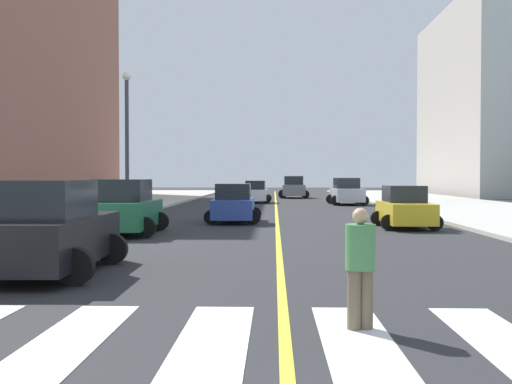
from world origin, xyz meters
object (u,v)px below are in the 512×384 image
at_px(car_gray_nearest, 294,188).
at_px(street_lamp, 127,130).
at_px(car_green_fifth, 124,209).
at_px(car_blue_second, 234,204).
at_px(car_white_seventh, 256,192).
at_px(pedestrian_crossing, 360,263).
at_px(car_yellow_fourth, 405,208).
at_px(car_silver_sixth, 347,192).
at_px(car_black_third, 46,230).

bearing_deg(car_gray_nearest, street_lamp, 71.59).
xyz_separation_m(car_gray_nearest, car_green_fifth, (-7.21, -36.69, -0.07)).
bearing_deg(car_blue_second, street_lamp, 144.43).
distance_m(car_gray_nearest, car_green_fifth, 37.39).
relative_size(car_white_seventh, pedestrian_crossing, 2.41).
distance_m(pedestrian_crossing, street_lamp, 24.50).
height_order(car_yellow_fourth, car_silver_sixth, car_silver_sixth).
relative_size(car_gray_nearest, car_silver_sixth, 1.07).
bearing_deg(car_black_third, car_white_seventh, 83.36).
relative_size(car_silver_sixth, street_lamp, 0.61).
bearing_deg(car_green_fifth, car_yellow_fourth, 14.82).
relative_size(car_black_third, car_white_seventh, 1.13).
height_order(car_black_third, car_white_seventh, car_black_third).
height_order(car_green_fifth, car_white_seventh, car_green_fifth).
relative_size(car_black_third, car_silver_sixth, 1.00).
bearing_deg(car_silver_sixth, pedestrian_crossing, 81.63).
xyz_separation_m(car_green_fifth, street_lamp, (-2.26, 9.58, 3.54)).
height_order(car_black_third, pedestrian_crossing, car_black_third).
xyz_separation_m(car_yellow_fourth, street_lamp, (-12.80, 6.60, 3.66)).
bearing_deg(car_white_seventh, car_gray_nearest, 74.64).
bearing_deg(car_gray_nearest, car_silver_sixth, 104.91).
distance_m(car_white_seventh, street_lamp, 17.53).
distance_m(car_yellow_fourth, car_green_fifth, 10.95).
bearing_deg(street_lamp, car_yellow_fourth, -27.29).
xyz_separation_m(car_white_seventh, street_lamp, (-6.15, -16.01, 3.63)).
xyz_separation_m(car_silver_sixth, street_lamp, (-12.91, -13.35, 3.53)).
bearing_deg(car_blue_second, car_white_seventh, 88.41).
bearing_deg(street_lamp, car_silver_sixth, 45.94).
xyz_separation_m(car_black_third, street_lamp, (-2.81, 18.25, 3.53)).
relative_size(car_white_seventh, street_lamp, 0.54).
xyz_separation_m(car_blue_second, car_yellow_fourth, (7.02, -2.55, -0.02)).
height_order(car_white_seventh, street_lamp, street_lamp).
relative_size(car_green_fifth, car_silver_sixth, 0.99).
xyz_separation_m(car_yellow_fourth, car_green_fifth, (-10.54, -2.98, 0.12)).
xyz_separation_m(car_blue_second, car_black_third, (-2.98, -14.20, 0.11)).
height_order(car_green_fifth, street_lamp, street_lamp).
xyz_separation_m(car_gray_nearest, car_white_seventh, (-3.31, -11.09, -0.17)).
relative_size(car_gray_nearest, pedestrian_crossing, 2.90).
bearing_deg(car_gray_nearest, pedestrian_crossing, 89.99).
height_order(car_blue_second, car_white_seventh, car_white_seventh).
relative_size(car_blue_second, car_green_fifth, 0.89).
relative_size(car_black_third, pedestrian_crossing, 2.73).
distance_m(car_green_fifth, street_lamp, 10.46).
xyz_separation_m(car_black_third, car_yellow_fourth, (10.00, 11.65, -0.13)).
bearing_deg(car_blue_second, car_green_fifth, -123.06).
height_order(car_gray_nearest, street_lamp, street_lamp).
distance_m(car_blue_second, car_yellow_fourth, 7.47).
relative_size(car_blue_second, car_yellow_fourth, 1.03).
relative_size(car_gray_nearest, car_black_third, 1.06).
xyz_separation_m(car_black_third, car_green_fifth, (-0.55, 8.67, -0.01)).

